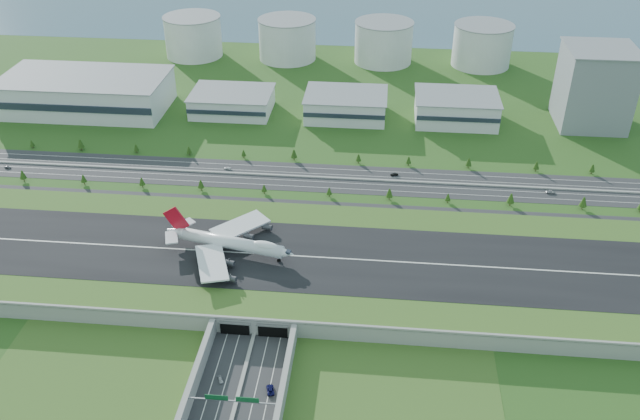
# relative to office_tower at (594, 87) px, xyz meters

# --- Properties ---
(ground) EXTENTS (1200.00, 1200.00, 0.00)m
(ground) POSITION_rel_office_tower_xyz_m (-200.00, -195.00, -27.50)
(ground) COLOR #245019
(ground) RESTS_ON ground
(airfield_deck) EXTENTS (520.00, 100.00, 9.20)m
(airfield_deck) POSITION_rel_office_tower_xyz_m (-200.00, -195.09, -23.38)
(airfield_deck) COLOR gray
(airfield_deck) RESTS_ON ground
(underpass_road) EXTENTS (38.80, 120.40, 8.00)m
(underpass_road) POSITION_rel_office_tower_xyz_m (-200.00, -294.42, -24.07)
(underpass_road) COLOR #28282B
(underpass_road) RESTS_ON ground
(sign_gantry_near) EXTENTS (38.70, 0.70, 9.80)m
(sign_gantry_near) POSITION_rel_office_tower_xyz_m (-200.00, -290.04, -20.55)
(sign_gantry_near) COLOR gray
(sign_gantry_near) RESTS_ON ground
(north_expressway) EXTENTS (560.00, 36.00, 0.12)m
(north_expressway) POSITION_rel_office_tower_xyz_m (-200.00, -100.00, -27.44)
(north_expressway) COLOR #28282B
(north_expressway) RESTS_ON ground
(tree_row) EXTENTS (503.41, 48.57, 8.23)m
(tree_row) POSITION_rel_office_tower_xyz_m (-173.08, -100.00, -23.04)
(tree_row) COLOR #3D2819
(tree_row) RESTS_ON ground
(hangar_west) EXTENTS (120.00, 60.00, 25.00)m
(hangar_west) POSITION_rel_office_tower_xyz_m (-370.00, -10.00, -15.00)
(hangar_west) COLOR white
(hangar_west) RESTS_ON ground
(hangar_mid_a) EXTENTS (58.00, 42.00, 15.00)m
(hangar_mid_a) POSITION_rel_office_tower_xyz_m (-260.00, -5.00, -20.00)
(hangar_mid_a) COLOR white
(hangar_mid_a) RESTS_ON ground
(hangar_mid_b) EXTENTS (58.00, 42.00, 17.00)m
(hangar_mid_b) POSITION_rel_office_tower_xyz_m (-175.00, -5.00, -19.00)
(hangar_mid_b) COLOR white
(hangar_mid_b) RESTS_ON ground
(hangar_mid_c) EXTENTS (58.00, 42.00, 19.00)m
(hangar_mid_c) POSITION_rel_office_tower_xyz_m (-95.00, -5.00, -18.00)
(hangar_mid_c) COLOR white
(hangar_mid_c) RESTS_ON ground
(office_tower) EXTENTS (46.00, 46.00, 55.00)m
(office_tower) POSITION_rel_office_tower_xyz_m (0.00, 0.00, 0.00)
(office_tower) COLOR gray
(office_tower) RESTS_ON ground
(fuel_tank_a) EXTENTS (50.00, 50.00, 35.00)m
(fuel_tank_a) POSITION_rel_office_tower_xyz_m (-320.00, 115.00, -10.00)
(fuel_tank_a) COLOR silver
(fuel_tank_a) RESTS_ON ground
(fuel_tank_b) EXTENTS (50.00, 50.00, 35.00)m
(fuel_tank_b) POSITION_rel_office_tower_xyz_m (-235.00, 115.00, -10.00)
(fuel_tank_b) COLOR silver
(fuel_tank_b) RESTS_ON ground
(fuel_tank_c) EXTENTS (50.00, 50.00, 35.00)m
(fuel_tank_c) POSITION_rel_office_tower_xyz_m (-150.00, 115.00, -10.00)
(fuel_tank_c) COLOR silver
(fuel_tank_c) RESTS_ON ground
(fuel_tank_d) EXTENTS (50.00, 50.00, 35.00)m
(fuel_tank_d) POSITION_rel_office_tower_xyz_m (-65.00, 115.00, -10.00)
(fuel_tank_d) COLOR silver
(fuel_tank_d) RESTS_ON ground
(bay_water) EXTENTS (1200.00, 260.00, 0.06)m
(bay_water) POSITION_rel_office_tower_xyz_m (-200.00, 285.00, -27.47)
(bay_water) COLOR #3B5C71
(bay_water) RESTS_ON ground
(boeing_747) EXTENTS (69.44, 64.96, 21.74)m
(boeing_747) POSITION_rel_office_tower_xyz_m (-221.17, -194.80, -13.34)
(boeing_747) COLOR white
(boeing_747) RESTS_ON airfield_deck
(car_0) EXTENTS (3.38, 4.68, 1.48)m
(car_0) POSITION_rel_office_tower_xyz_m (-208.79, -273.57, -26.64)
(car_0) COLOR #AFAFB4
(car_0) RESTS_ON ground
(car_2) EXTENTS (4.40, 6.74, 1.72)m
(car_2) POSITION_rel_office_tower_xyz_m (-187.49, -277.19, -26.52)
(car_2) COLOR #0D0E41
(car_2) RESTS_ON ground
(car_4) EXTENTS (4.74, 2.85, 1.51)m
(car_4) POSITION_rel_office_tower_xyz_m (-384.97, -107.16, -26.62)
(car_4) COLOR slate
(car_4) RESTS_ON ground
(car_5) EXTENTS (5.14, 3.03, 1.60)m
(car_5) POSITION_rel_office_tower_xyz_m (-138.62, -92.74, -26.58)
(car_5) COLOR black
(car_5) RESTS_ON ground
(car_6) EXTENTS (5.68, 2.65, 1.57)m
(car_6) POSITION_rel_office_tower_xyz_m (-45.04, -105.20, -26.59)
(car_6) COLOR #BABABF
(car_6) RESTS_ON ground
(car_7) EXTENTS (4.88, 2.82, 1.33)m
(car_7) POSITION_rel_office_tower_xyz_m (-244.72, -94.64, -26.71)
(car_7) COLOR white
(car_7) RESTS_ON ground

